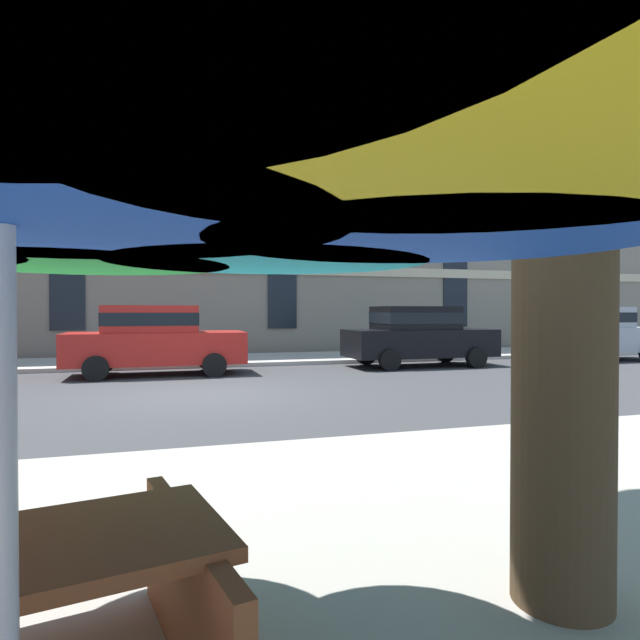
{
  "coord_description": "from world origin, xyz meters",
  "views": [
    {
      "loc": [
        -0.79,
        -10.55,
        1.63
      ],
      "look_at": [
        3.41,
        3.2,
        1.4
      ],
      "focal_mm": 29.9,
      "sensor_mm": 36.0,
      "label": 1
    }
  ],
  "objects": [
    {
      "name": "sidewalk_far",
      "position": [
        0.0,
        6.8,
        0.06
      ],
      "size": [
        56.0,
        3.6,
        0.12
      ],
      "primitive_type": "cube",
      "color": "#B2ADA3",
      "rests_on": "ground"
    },
    {
      "name": "patio_umbrella",
      "position": [
        -1.17,
        -9.0,
        2.04
      ],
      "size": [
        3.93,
        3.93,
        2.28
      ],
      "color": "silver",
      "rests_on": "ground"
    },
    {
      "name": "sedan_black",
      "position": [
        6.6,
        3.7,
        0.95
      ],
      "size": [
        4.4,
        1.98,
        1.78
      ],
      "color": "black",
      "rests_on": "ground"
    },
    {
      "name": "sedan_red",
      "position": [
        -0.87,
        3.7,
        0.95
      ],
      "size": [
        4.4,
        1.98,
        1.78
      ],
      "color": "#B21E19",
      "rests_on": "ground"
    },
    {
      "name": "sedan_silver",
      "position": [
        13.0,
        3.7,
        0.95
      ],
      "size": [
        4.4,
        1.98,
        1.78
      ],
      "color": "#A8AAB2",
      "rests_on": "ground"
    },
    {
      "name": "ground_plane",
      "position": [
        0.0,
        0.0,
        0.0
      ],
      "size": [
        120.0,
        120.0,
        0.0
      ],
      "primitive_type": "plane",
      "color": "#38383A"
    },
    {
      "name": "apartment_building",
      "position": [
        0.0,
        14.99,
        6.4
      ],
      "size": [
        44.2,
        12.08,
        12.8
      ],
      "color": "gray",
      "rests_on": "ground"
    }
  ]
}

